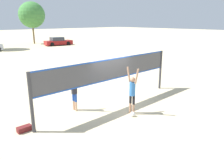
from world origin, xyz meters
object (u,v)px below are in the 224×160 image
at_px(volleyball, 133,114).
at_px(tree_left_cluster, 32,15).
at_px(player_blocker, 74,89).
at_px(parked_car_far, 58,42).
at_px(volleyball_net, 112,73).
at_px(player_spiker, 132,90).
at_px(gear_bag, 24,129).

distance_m(volleyball, tree_left_cluster, 36.41).
bearing_deg(player_blocker, tree_left_cluster, 159.02).
xyz_separation_m(parked_car_far, tree_left_cluster, (-1.86, 5.64, 4.59)).
relative_size(volleyball_net, player_spiker, 3.87).
height_order(volleyball, parked_car_far, parked_car_far).
distance_m(player_blocker, parked_car_far, 29.93).
xyz_separation_m(volleyball, gear_bag, (-4.17, 2.00, -0.01)).
height_order(player_spiker, gear_bag, player_spiker).
relative_size(player_spiker, gear_bag, 4.02).
bearing_deg(tree_left_cluster, gear_bag, -114.73).
xyz_separation_m(volleyball, tree_left_cluster, (10.76, 34.41, 5.11)).
bearing_deg(volleyball, volleyball_net, 80.27).
bearing_deg(player_blocker, parked_car_far, 151.82).
bearing_deg(parked_car_far, volleyball_net, -105.94).
distance_m(volleyball_net, player_spiker, 1.53).
xyz_separation_m(volleyball_net, tree_left_cluster, (10.47, 32.72, 3.53)).
distance_m(volleyball_net, player_blocker, 2.03).
xyz_separation_m(volleyball_net, player_blocker, (-1.81, 0.70, -0.58)).
relative_size(volleyball, tree_left_cluster, 0.03).
bearing_deg(volleyball, tree_left_cluster, 72.64).
distance_m(parked_car_far, tree_left_cluster, 7.51).
bearing_deg(player_blocker, gear_bag, -81.66).
height_order(volleyball, tree_left_cluster, tree_left_cluster).
bearing_deg(gear_bag, player_spiker, -21.78).
distance_m(player_spiker, tree_left_cluster, 35.97).
relative_size(volleyball_net, tree_left_cluster, 1.13).
height_order(player_spiker, volleyball, player_spiker).
height_order(player_spiker, parked_car_far, player_spiker).
bearing_deg(player_blocker, player_spiker, 39.12).
xyz_separation_m(gear_bag, parked_car_far, (16.78, 26.76, 0.52)).
relative_size(volleyball, gear_bag, 0.41).
bearing_deg(player_spiker, player_blocker, 39.12).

